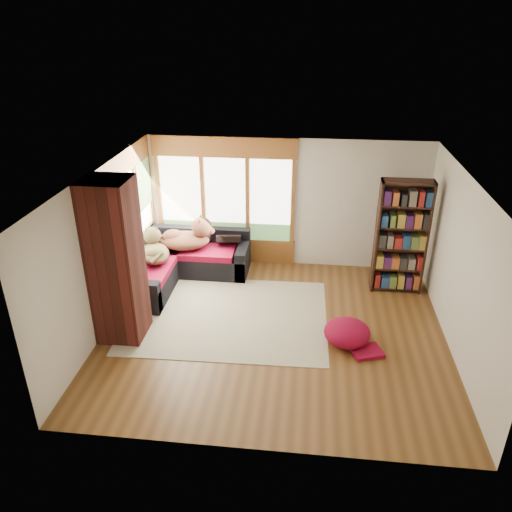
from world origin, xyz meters
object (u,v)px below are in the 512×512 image
(pouf, at_px, (347,332))
(dog_brindle, at_px, (154,247))
(area_rug, at_px, (228,315))
(bookshelf, at_px, (401,237))
(sectional_sofa, at_px, (182,262))
(brick_chimney, at_px, (116,262))
(dog_tan, at_px, (188,235))

(pouf, xyz_separation_m, dog_brindle, (-3.52, 1.53, 0.56))
(area_rug, bearing_deg, pouf, -15.84)
(bookshelf, distance_m, pouf, 2.25)
(sectional_sofa, bearing_deg, pouf, -30.21)
(area_rug, xyz_separation_m, dog_brindle, (-1.53, 0.96, 0.77))
(bookshelf, xyz_separation_m, dog_brindle, (-4.50, -0.30, -0.29))
(brick_chimney, bearing_deg, dog_tan, 75.33)
(sectional_sofa, height_order, pouf, sectional_sofa)
(bookshelf, xyz_separation_m, pouf, (-0.98, -1.83, -0.86))
(pouf, bearing_deg, sectional_sofa, 148.47)
(area_rug, height_order, bookshelf, bookshelf)
(pouf, height_order, dog_tan, dog_tan)
(dog_brindle, bearing_deg, bookshelf, -108.29)
(brick_chimney, height_order, pouf, brick_chimney)
(brick_chimney, height_order, dog_brindle, brick_chimney)
(brick_chimney, height_order, bookshelf, brick_chimney)
(sectional_sofa, bearing_deg, dog_brindle, -135.38)
(sectional_sofa, relative_size, pouf, 3.05)
(sectional_sofa, height_order, dog_tan, dog_tan)
(brick_chimney, xyz_separation_m, bookshelf, (4.54, 1.97, -0.24))
(sectional_sofa, relative_size, bookshelf, 1.03)
(area_rug, xyz_separation_m, bookshelf, (2.97, 1.27, 1.06))
(dog_tan, bearing_deg, area_rug, -64.08)
(sectional_sofa, xyz_separation_m, bookshelf, (4.09, -0.08, 0.76))
(pouf, xyz_separation_m, dog_tan, (-2.99, 2.05, 0.61))
(brick_chimney, bearing_deg, bookshelf, 23.45)
(brick_chimney, distance_m, area_rug, 2.16)
(sectional_sofa, bearing_deg, dog_tan, 49.02)
(bookshelf, distance_m, dog_tan, 3.98)
(area_rug, bearing_deg, dog_brindle, 147.87)
(brick_chimney, distance_m, pouf, 3.73)
(brick_chimney, relative_size, pouf, 3.60)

